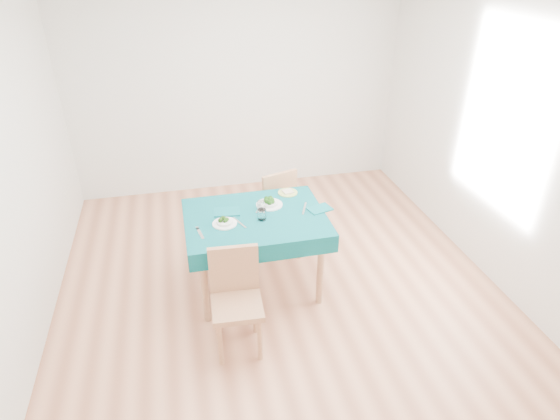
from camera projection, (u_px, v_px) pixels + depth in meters
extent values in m
cube|color=#A96646|center=(280.00, 290.00, 4.36)|extent=(4.00, 4.50, 0.02)
cube|color=silver|center=(237.00, 83.00, 5.59)|extent=(4.00, 0.02, 2.70)
cube|color=silver|center=(414.00, 381.00, 1.78)|extent=(4.00, 0.02, 2.70)
cube|color=silver|center=(4.00, 181.00, 3.29)|extent=(0.02, 4.50, 2.70)
cube|color=silver|center=(503.00, 134.00, 4.08)|extent=(0.02, 4.50, 2.70)
cube|color=#085358|center=(256.00, 252.00, 4.21)|extent=(1.20, 0.91, 0.76)
cube|color=#A7734E|center=(237.00, 301.00, 3.50)|extent=(0.40, 0.44, 0.95)
cube|color=#A7734E|center=(271.00, 199.00, 4.88)|extent=(0.49, 0.51, 0.95)
cube|color=silver|center=(200.00, 233.00, 3.79)|extent=(0.06, 0.18, 0.00)
cube|color=silver|center=(239.00, 222.00, 3.93)|extent=(0.10, 0.21, 0.00)
cube|color=silver|center=(260.00, 208.00, 4.15)|extent=(0.10, 0.19, 0.00)
cube|color=silver|center=(304.00, 208.00, 4.14)|extent=(0.10, 0.21, 0.00)
cube|color=#0B5D62|center=(227.00, 212.00, 4.08)|extent=(0.24, 0.18, 0.01)
cube|color=#0B5D62|center=(320.00, 209.00, 4.12)|extent=(0.23, 0.19, 0.01)
cylinder|color=white|center=(261.00, 205.00, 4.11)|extent=(0.06, 0.06, 0.08)
cylinder|color=white|center=(262.00, 214.00, 3.96)|extent=(0.07, 0.07, 0.10)
cylinder|color=#B6C962|center=(288.00, 193.00, 4.40)|extent=(0.18, 0.18, 0.01)
cube|color=beige|center=(288.00, 191.00, 4.39)|extent=(0.10, 0.10, 0.01)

